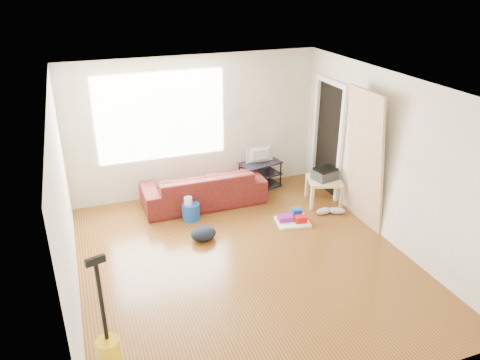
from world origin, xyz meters
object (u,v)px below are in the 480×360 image
object	(u,v)px
sofa	(204,203)
side_table	(324,183)
bucket	(191,219)
cleaning_tray	(293,219)
tv_stand	(260,175)
backpack	(204,240)

from	to	relation	value
sofa	side_table	world-z (taller)	side_table
side_table	bucket	distance (m)	2.40
side_table	cleaning_tray	distance (m)	1.00
cleaning_tray	tv_stand	bearing A→B (deg)	89.63
side_table	bucket	bearing A→B (deg)	174.79
sofa	bucket	xyz separation A→B (m)	(-0.36, -0.48, 0.00)
tv_stand	bucket	bearing A→B (deg)	-166.88
bucket	backpack	distance (m)	0.69
sofa	bucket	world-z (taller)	sofa
sofa	tv_stand	distance (m)	1.25
sofa	cleaning_tray	size ratio (longest dim) A/B	3.60
backpack	side_table	bearing A→B (deg)	5.37
side_table	cleaning_tray	xyz separation A→B (m)	(-0.82, -0.47, -0.33)
tv_stand	sofa	bearing A→B (deg)	179.94
bucket	cleaning_tray	bearing A→B (deg)	-23.89
sofa	bucket	distance (m)	0.60
tv_stand	bucket	world-z (taller)	tv_stand
backpack	cleaning_tray	bearing A→B (deg)	-5.75
cleaning_tray	backpack	distance (m)	1.52
sofa	cleaning_tray	distance (m)	1.66
sofa	cleaning_tray	bearing A→B (deg)	135.34
sofa	side_table	xyz separation A→B (m)	(2.00, -0.70, 0.38)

